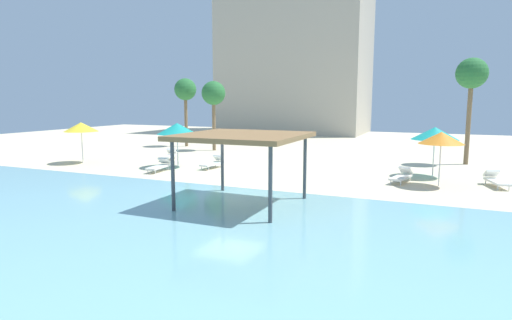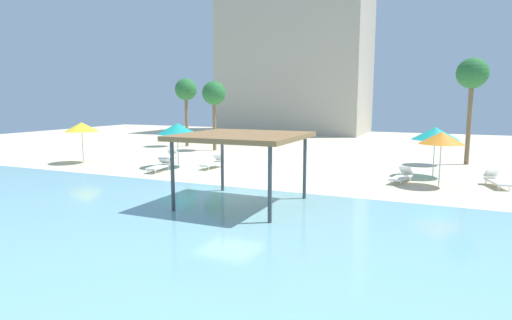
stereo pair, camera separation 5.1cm
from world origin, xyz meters
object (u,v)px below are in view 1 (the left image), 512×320
object	(u,v)px
beach_umbrella_teal_0	(435,133)
palm_tree_1	(472,76)
beach_umbrella_teal_1	(177,129)
beach_umbrella_yellow_2	(81,127)
lounge_chair_0	(496,180)
lounge_chair_5	(214,163)
beach_umbrella_orange_3	(441,138)
palm_tree_0	(185,91)
lounge_chair_4	(402,176)
lounge_chair_6	(160,166)
lounge_chair_2	(169,155)
shade_pavilion	(243,138)
palm_tree_2	(214,94)

from	to	relation	value
beach_umbrella_teal_0	palm_tree_1	xyz separation A→B (m)	(1.83, 5.61, 3.21)
beach_umbrella_teal_1	beach_umbrella_yellow_2	distance (m)	6.72
beach_umbrella_yellow_2	lounge_chair_0	xyz separation A→B (m)	(23.74, 2.12, -2.01)
beach_umbrella_teal_0	lounge_chair_5	bearing A→B (deg)	-169.97
beach_umbrella_orange_3	lounge_chair_0	distance (m)	3.31
palm_tree_0	lounge_chair_4	bearing A→B (deg)	-27.50
beach_umbrella_orange_3	lounge_chair_4	world-z (taller)	beach_umbrella_orange_3
lounge_chair_6	beach_umbrella_teal_0	bearing A→B (deg)	100.51
beach_umbrella_orange_3	lounge_chair_0	size ratio (longest dim) A/B	1.30
lounge_chair_2	lounge_chair_6	distance (m)	4.72
lounge_chair_0	palm_tree_0	distance (m)	25.28
lounge_chair_0	lounge_chair_6	bearing A→B (deg)	-96.33
shade_pavilion	beach_umbrella_teal_0	world-z (taller)	shade_pavilion
lounge_chair_6	palm_tree_0	size ratio (longest dim) A/B	0.33
beach_umbrella_teal_1	lounge_chair_5	distance (m)	3.01
beach_umbrella_orange_3	lounge_chair_6	size ratio (longest dim) A/B	1.33
palm_tree_2	palm_tree_0	bearing A→B (deg)	155.15
beach_umbrella_teal_0	beach_umbrella_teal_1	distance (m)	14.56
lounge_chair_5	palm_tree_2	size ratio (longest dim) A/B	0.35
beach_umbrella_teal_1	lounge_chair_4	xyz separation A→B (m)	(12.93, 0.44, -2.02)
palm_tree_0	beach_umbrella_teal_1	bearing A→B (deg)	-59.71
palm_tree_1	lounge_chair_5	bearing A→B (deg)	-150.98
palm_tree_1	beach_umbrella_yellow_2	bearing A→B (deg)	-157.64
beach_umbrella_teal_0	shade_pavilion	bearing A→B (deg)	-124.41
lounge_chair_0	palm_tree_1	xyz separation A→B (m)	(-0.97, 7.25, 5.20)
beach_umbrella_teal_1	palm_tree_0	bearing A→B (deg)	120.29
lounge_chair_6	shade_pavilion	bearing A→B (deg)	49.42
lounge_chair_2	beach_umbrella_yellow_2	bearing A→B (deg)	-68.94
shade_pavilion	lounge_chair_2	xyz separation A→B (m)	(-10.02, 9.42, -2.30)
lounge_chair_4	shade_pavilion	bearing A→B (deg)	-22.09
lounge_chair_2	lounge_chair_4	distance (m)	15.43
shade_pavilion	beach_umbrella_teal_1	size ratio (longest dim) A/B	1.68
lounge_chair_4	beach_umbrella_teal_0	bearing A→B (deg)	162.77
beach_umbrella_teal_0	lounge_chair_5	size ratio (longest dim) A/B	1.36
palm_tree_0	palm_tree_1	size ratio (longest dim) A/B	0.89
palm_tree_0	palm_tree_2	bearing A→B (deg)	-24.85
palm_tree_0	lounge_chair_6	bearing A→B (deg)	-63.82
beach_umbrella_teal_1	lounge_chair_2	bearing A→B (deg)	133.58
shade_pavilion	palm_tree_0	xyz separation A→B (m)	(-13.68, 17.25, 2.20)
beach_umbrella_orange_3	lounge_chair_2	distance (m)	17.26
lounge_chair_2	beach_umbrella_orange_3	bearing A→B (deg)	64.02
shade_pavilion	lounge_chair_2	bearing A→B (deg)	136.77
palm_tree_0	palm_tree_2	distance (m)	4.16
shade_pavilion	lounge_chair_2	world-z (taller)	shade_pavilion
beach_umbrella_teal_1	beach_umbrella_orange_3	world-z (taller)	beach_umbrella_teal_1
palm_tree_2	lounge_chair_5	bearing A→B (deg)	-61.07
palm_tree_0	palm_tree_1	bearing A→B (deg)	-5.03
beach_umbrella_teal_0	lounge_chair_4	distance (m)	3.34
lounge_chair_0	lounge_chair_4	distance (m)	4.22
beach_umbrella_yellow_2	palm_tree_2	xyz separation A→B (m)	(4.38, 9.57, 2.15)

